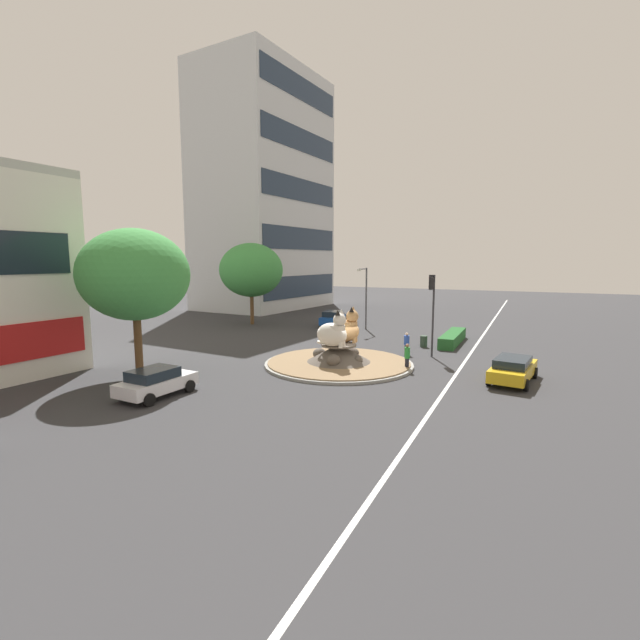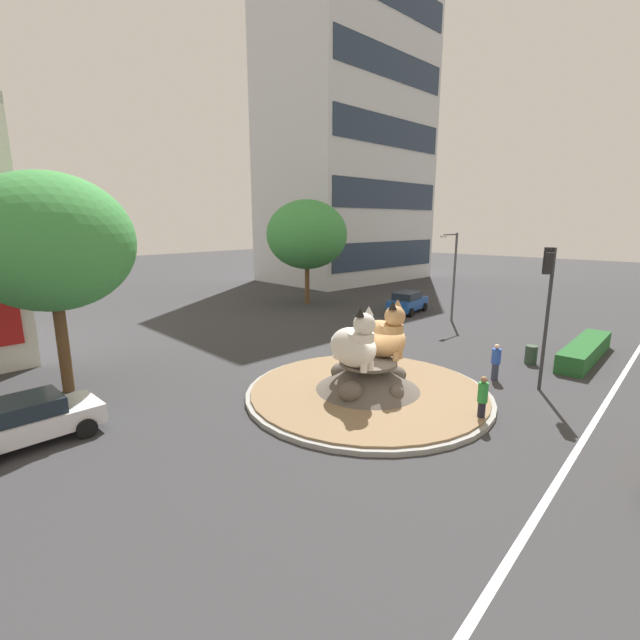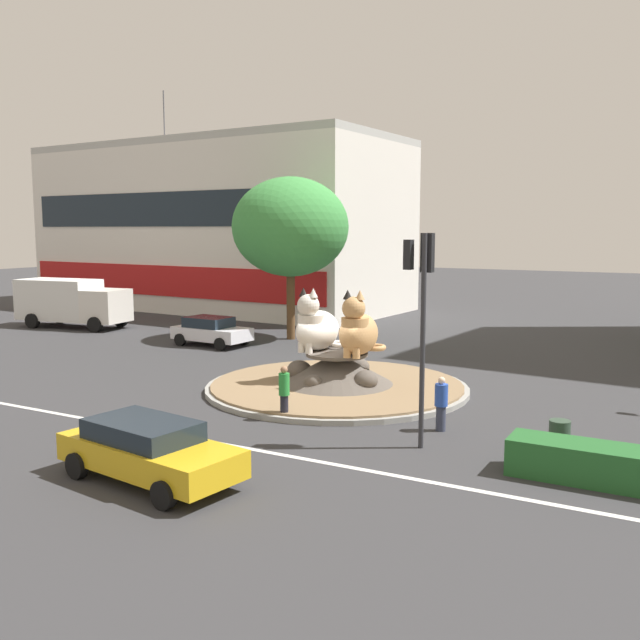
% 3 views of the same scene
% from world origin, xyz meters
% --- Properties ---
extents(ground_plane, '(160.00, 160.00, 0.00)m').
position_xyz_m(ground_plane, '(0.00, 0.00, 0.00)').
color(ground_plane, '#333335').
extents(lane_centreline, '(112.00, 0.20, 0.01)m').
position_xyz_m(lane_centreline, '(0.00, -7.37, 0.00)').
color(lane_centreline, silver).
rests_on(lane_centreline, ground).
extents(roundabout_island, '(9.74, 9.74, 1.41)m').
position_xyz_m(roundabout_island, '(-0.00, 0.00, 0.47)').
color(roundabout_island, gray).
rests_on(roundabout_island, ground).
extents(cat_statue_white, '(1.82, 2.50, 2.40)m').
position_xyz_m(cat_statue_white, '(-0.89, -0.00, 2.29)').
color(cat_statue_white, silver).
rests_on(cat_statue_white, roundabout_island).
extents(cat_statue_calico, '(1.58, 2.49, 2.41)m').
position_xyz_m(cat_statue_calico, '(0.91, -0.11, 2.30)').
color(cat_statue_calico, tan).
rests_on(cat_statue_calico, roundabout_island).
extents(traffic_light_mast, '(0.72, 0.52, 5.85)m').
position_xyz_m(traffic_light_mast, '(5.14, -4.92, 4.25)').
color(traffic_light_mast, '#2D2D33').
rests_on(traffic_light_mast, ground).
extents(office_tower, '(19.44, 14.15, 32.40)m').
position_xyz_m(office_tower, '(29.02, 24.00, 16.20)').
color(office_tower, silver).
rests_on(office_tower, ground).
extents(clipped_hedge_strip, '(6.78, 1.20, 0.90)m').
position_xyz_m(clipped_hedge_strip, '(11.16, -5.50, 0.45)').
color(clipped_hedge_strip, '#235B28').
rests_on(clipped_hedge_strip, ground).
extents(broadleaf_tree_behind_island, '(6.23, 6.23, 8.70)m').
position_xyz_m(broadleaf_tree_behind_island, '(-7.79, 9.51, 6.04)').
color(broadleaf_tree_behind_island, brown).
rests_on(broadleaf_tree_behind_island, ground).
extents(second_tree_near_tower, '(6.69, 6.69, 8.64)m').
position_xyz_m(second_tree_near_tower, '(13.42, 15.84, 5.79)').
color(second_tree_near_tower, brown).
rests_on(second_tree_near_tower, ground).
extents(streetlight_arm, '(2.07, 0.34, 6.10)m').
position_xyz_m(streetlight_arm, '(15.00, 3.59, 3.60)').
color(streetlight_arm, '#4C4C51').
rests_on(streetlight_arm, ground).
extents(pedestrian_blue_shirt, '(0.39, 0.39, 1.63)m').
position_xyz_m(pedestrian_blue_shirt, '(5.15, -3.19, 0.85)').
color(pedestrian_blue_shirt, '#33384C').
rests_on(pedestrian_blue_shirt, ground).
extents(pedestrian_green_shirt, '(0.34, 0.34, 1.72)m').
position_xyz_m(pedestrian_green_shirt, '(0.47, -4.44, 0.92)').
color(pedestrian_green_shirt, black).
rests_on(pedestrian_green_shirt, ground).
extents(hatchback_near_shophouse, '(4.22, 2.32, 1.63)m').
position_xyz_m(hatchback_near_shophouse, '(15.56, 7.34, 0.85)').
color(hatchback_near_shophouse, '#19479E').
rests_on(hatchback_near_shophouse, ground).
extents(parked_car_right, '(4.09, 2.25, 1.47)m').
position_xyz_m(parked_car_right, '(-10.26, 5.70, 0.78)').
color(parked_car_right, silver).
rests_on(parked_car_right, ground).
extents(litter_bin, '(0.56, 0.56, 0.90)m').
position_xyz_m(litter_bin, '(8.62, -3.67, 0.45)').
color(litter_bin, '#2D4233').
rests_on(litter_bin, ground).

